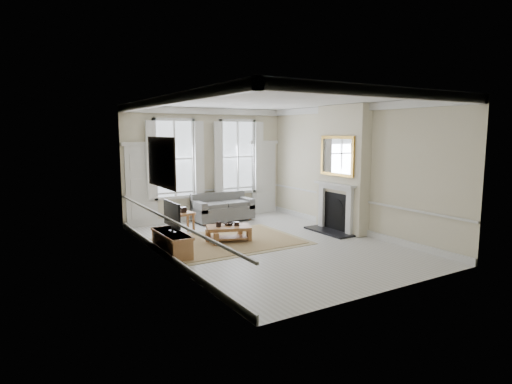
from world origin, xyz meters
TOP-DOWN VIEW (x-y plane):
  - floor at (0.00, 0.00)m, footprint 7.20×7.20m
  - ceiling at (0.00, 0.00)m, footprint 7.20×7.20m
  - back_wall at (0.00, 3.60)m, footprint 5.20×0.00m
  - left_wall at (-2.60, 0.00)m, footprint 0.00×7.20m
  - right_wall at (2.60, 0.00)m, footprint 0.00×7.20m
  - window_left at (-1.05, 3.55)m, footprint 1.26×0.20m
  - window_right at (1.05, 3.55)m, footprint 1.26×0.20m
  - door_left at (-2.05, 3.56)m, footprint 0.90×0.08m
  - door_right at (2.05, 3.56)m, footprint 0.90×0.08m
  - painting at (-2.56, 0.30)m, footprint 0.05×1.66m
  - chimney_breast at (2.43, 0.20)m, footprint 0.35×1.70m
  - hearth at (2.00, 0.20)m, footprint 0.55×1.50m
  - fireplace at (2.20, 0.20)m, footprint 0.21×1.45m
  - mirror at (2.21, 0.20)m, footprint 0.06×1.26m
  - sofa at (0.26, 3.11)m, footprint 1.78×0.87m
  - side_table at (-1.40, 2.07)m, footprint 0.55×0.55m
  - rug at (-0.77, 0.72)m, footprint 3.50×2.60m
  - coffee_table at (-0.77, 0.72)m, footprint 1.21×0.95m
  - ceramic_pot_a at (-1.02, 0.77)m, footprint 0.13×0.13m
  - ceramic_pot_b at (-0.57, 0.67)m, footprint 0.13×0.13m
  - bowl at (-0.72, 0.82)m, footprint 0.31×0.31m
  - tv_stand at (-2.34, 0.41)m, footprint 0.45×1.39m
  - tv at (-2.32, 0.41)m, footprint 0.08×0.90m

SIDE VIEW (x-z plane):
  - floor at x=0.00m, z-range 0.00..0.00m
  - rug at x=-0.77m, z-range 0.00..0.02m
  - hearth at x=2.00m, z-range 0.00..0.05m
  - tv_stand at x=-2.34m, z-range 0.00..0.50m
  - coffee_table at x=-0.77m, z-range 0.12..0.52m
  - sofa at x=0.26m, z-range -0.07..0.78m
  - bowl at x=-0.72m, z-range 0.40..0.46m
  - ceramic_pot_b at x=-0.57m, z-range 0.40..0.49m
  - ceramic_pot_a at x=-1.02m, z-range 0.40..0.52m
  - side_table at x=-1.40m, z-range 0.18..0.76m
  - fireplace at x=2.20m, z-range 0.07..1.40m
  - tv at x=-2.32m, z-range 0.55..1.23m
  - door_left at x=-2.05m, z-range 0.00..2.30m
  - door_right at x=2.05m, z-range 0.00..2.30m
  - back_wall at x=0.00m, z-range -0.90..4.30m
  - left_wall at x=-2.60m, z-range -1.90..5.30m
  - right_wall at x=2.60m, z-range -1.90..5.30m
  - chimney_breast at x=2.43m, z-range 0.01..3.39m
  - window_left at x=-1.05m, z-range 0.80..3.00m
  - window_right at x=1.05m, z-range 0.80..3.00m
  - painting at x=-2.56m, z-range 1.52..2.58m
  - mirror at x=2.21m, z-range 1.52..2.58m
  - ceiling at x=0.00m, z-range 3.40..3.40m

